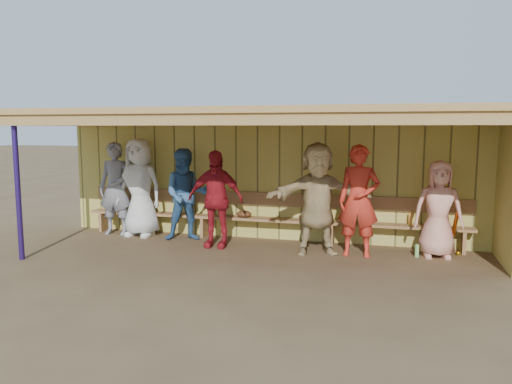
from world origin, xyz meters
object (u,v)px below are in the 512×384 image
(player_g, at_px, (359,201))
(player_h, at_px, (439,209))
(player_f, at_px, (317,199))
(bench, at_px, (267,214))
(player_c, at_px, (186,195))
(player_b, at_px, (140,187))
(player_d, at_px, (215,199))
(player_a, at_px, (116,188))

(player_g, distance_m, player_h, 1.34)
(player_h, bearing_deg, player_f, -176.75)
(bench, bearing_deg, player_c, -165.37)
(player_b, bearing_deg, player_d, -11.76)
(player_a, relative_size, player_d, 1.07)
(bench, bearing_deg, player_g, -22.06)
(player_d, relative_size, player_g, 0.93)
(player_a, distance_m, player_d, 2.40)
(player_g, bearing_deg, player_c, 174.39)
(player_h, bearing_deg, player_a, 172.34)
(player_d, height_order, bench, player_d)
(player_d, relative_size, player_h, 1.08)
(player_b, relative_size, player_c, 1.11)
(player_b, relative_size, player_h, 1.20)
(player_a, relative_size, player_b, 0.96)
(player_b, height_order, player_d, player_b)
(player_f, xyz_separation_m, bench, (-1.12, 0.81, -0.45))
(player_d, distance_m, bench, 1.16)
(player_c, relative_size, player_h, 1.09)
(player_a, height_order, player_d, player_a)
(player_a, bearing_deg, player_b, -4.50)
(player_g, bearing_deg, player_a, 175.30)
(player_a, relative_size, player_c, 1.06)
(player_c, distance_m, bench, 1.62)
(player_a, height_order, player_b, player_b)
(player_h, height_order, bench, player_h)
(player_a, bearing_deg, player_f, -11.95)
(player_a, distance_m, player_h, 6.26)
(player_b, xyz_separation_m, player_h, (5.70, -0.17, -0.17))
(player_d, height_order, player_f, player_f)
(player_d, bearing_deg, player_g, 0.16)
(player_b, xyz_separation_m, player_c, (1.05, -0.09, -0.10))
(player_a, xyz_separation_m, player_d, (2.35, -0.47, -0.06))
(player_d, distance_m, player_g, 2.59)
(player_c, bearing_deg, player_h, -23.54)
(player_a, xyz_separation_m, bench, (3.13, 0.31, -0.43))
(player_d, xyz_separation_m, player_h, (3.90, 0.31, -0.07))
(player_c, height_order, player_f, player_f)
(player_d, height_order, player_g, player_g)
(player_a, bearing_deg, bench, 0.44)
(player_a, relative_size, player_f, 0.98)
(player_a, height_order, player_h, player_a)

